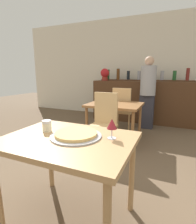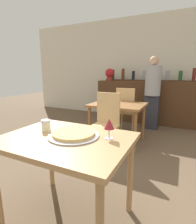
{
  "view_description": "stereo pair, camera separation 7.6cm",
  "coord_description": "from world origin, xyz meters",
  "px_view_note": "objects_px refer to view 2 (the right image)",
  "views": [
    {
      "loc": [
        0.74,
        -1.1,
        1.26
      ],
      "look_at": [
        0.02,
        0.55,
        0.86
      ],
      "focal_mm": 28.0,
      "sensor_mm": 36.0,
      "label": 1
    },
    {
      "loc": [
        0.81,
        -1.07,
        1.26
      ],
      "look_at": [
        0.02,
        0.55,
        0.86
      ],
      "focal_mm": 28.0,
      "sensor_mm": 36.0,
      "label": 2
    }
  ],
  "objects_px": {
    "chair_far_side_front": "(106,120)",
    "cheese_shaker": "(46,125)",
    "person_standing": "(152,91)",
    "wine_glass": "(109,125)",
    "pizza_tray": "(74,134)",
    "chair_far_side_back": "(126,108)",
    "potted_plant": "(110,74)"
  },
  "relations": [
    {
      "from": "potted_plant",
      "to": "wine_glass",
      "type": "bearing_deg",
      "value": -67.91
    },
    {
      "from": "chair_far_side_back",
      "to": "person_standing",
      "type": "relative_size",
      "value": 0.6
    },
    {
      "from": "pizza_tray",
      "to": "person_standing",
      "type": "xyz_separation_m",
      "value": [
        0.15,
        2.93,
        0.1
      ]
    },
    {
      "from": "chair_far_side_back",
      "to": "pizza_tray",
      "type": "bearing_deg",
      "value": 96.43
    },
    {
      "from": "chair_far_side_front",
      "to": "wine_glass",
      "type": "distance_m",
      "value": 1.36
    },
    {
      "from": "cheese_shaker",
      "to": "person_standing",
      "type": "relative_size",
      "value": 0.06
    },
    {
      "from": "chair_far_side_front",
      "to": "cheese_shaker",
      "type": "distance_m",
      "value": 1.3
    },
    {
      "from": "chair_far_side_front",
      "to": "cheese_shaker",
      "type": "bearing_deg",
      "value": -91.43
    },
    {
      "from": "chair_far_side_back",
      "to": "person_standing",
      "type": "xyz_separation_m",
      "value": [
        0.42,
        0.56,
        0.33
      ]
    },
    {
      "from": "chair_far_side_front",
      "to": "potted_plant",
      "type": "distance_m",
      "value": 2.43
    },
    {
      "from": "chair_far_side_front",
      "to": "wine_glass",
      "type": "bearing_deg",
      "value": -65.72
    },
    {
      "from": "chair_far_side_front",
      "to": "person_standing",
      "type": "xyz_separation_m",
      "value": [
        0.42,
        1.64,
        0.33
      ]
    },
    {
      "from": "wine_glass",
      "to": "potted_plant",
      "type": "distance_m",
      "value": 3.67
    },
    {
      "from": "chair_far_side_front",
      "to": "pizza_tray",
      "type": "xyz_separation_m",
      "value": [
        0.27,
        -1.28,
        0.22
      ]
    },
    {
      "from": "person_standing",
      "to": "potted_plant",
      "type": "height_order",
      "value": "person_standing"
    },
    {
      "from": "chair_far_side_back",
      "to": "pizza_tray",
      "type": "xyz_separation_m",
      "value": [
        0.27,
        -2.37,
        0.22
      ]
    },
    {
      "from": "potted_plant",
      "to": "chair_far_side_front",
      "type": "bearing_deg",
      "value": -69.16
    },
    {
      "from": "chair_far_side_back",
      "to": "potted_plant",
      "type": "xyz_separation_m",
      "value": [
        -0.83,
        1.09,
        0.7
      ]
    },
    {
      "from": "chair_far_side_front",
      "to": "potted_plant",
      "type": "xyz_separation_m",
      "value": [
        -0.83,
        2.17,
        0.7
      ]
    },
    {
      "from": "chair_far_side_front",
      "to": "wine_glass",
      "type": "relative_size",
      "value": 6.1
    },
    {
      "from": "pizza_tray",
      "to": "cheese_shaker",
      "type": "relative_size",
      "value": 4.18
    },
    {
      "from": "chair_far_side_front",
      "to": "potted_plant",
      "type": "relative_size",
      "value": 2.96
    },
    {
      "from": "cheese_shaker",
      "to": "wine_glass",
      "type": "relative_size",
      "value": 0.62
    },
    {
      "from": "person_standing",
      "to": "wine_glass",
      "type": "distance_m",
      "value": 2.85
    },
    {
      "from": "pizza_tray",
      "to": "person_standing",
      "type": "height_order",
      "value": "person_standing"
    },
    {
      "from": "chair_far_side_back",
      "to": "pizza_tray",
      "type": "height_order",
      "value": "chair_far_side_back"
    },
    {
      "from": "pizza_tray",
      "to": "potted_plant",
      "type": "bearing_deg",
      "value": 107.56
    },
    {
      "from": "pizza_tray",
      "to": "potted_plant",
      "type": "relative_size",
      "value": 1.27
    },
    {
      "from": "pizza_tray",
      "to": "cheese_shaker",
      "type": "xyz_separation_m",
      "value": [
        -0.3,
        0.01,
        0.03
      ]
    },
    {
      "from": "wine_glass",
      "to": "potted_plant",
      "type": "xyz_separation_m",
      "value": [
        -1.37,
        3.38,
        0.37
      ]
    },
    {
      "from": "pizza_tray",
      "to": "wine_glass",
      "type": "bearing_deg",
      "value": 15.5
    },
    {
      "from": "person_standing",
      "to": "chair_far_side_front",
      "type": "bearing_deg",
      "value": -104.35
    }
  ]
}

